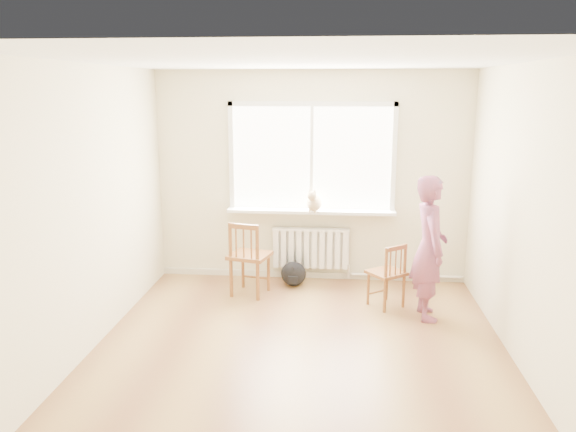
% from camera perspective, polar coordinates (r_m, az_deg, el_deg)
% --- Properties ---
extents(floor, '(4.50, 4.50, 0.00)m').
position_cam_1_polar(floor, '(5.48, 1.08, -13.95)').
color(floor, '#9D7440').
rests_on(floor, ground).
extents(ceiling, '(4.50, 4.50, 0.00)m').
position_cam_1_polar(ceiling, '(4.89, 1.22, 15.53)').
color(ceiling, white).
rests_on(ceiling, back_wall).
extents(back_wall, '(4.00, 0.01, 2.70)m').
position_cam_1_polar(back_wall, '(7.22, 2.42, 3.93)').
color(back_wall, beige).
rests_on(back_wall, ground).
extents(window, '(2.12, 0.05, 1.42)m').
position_cam_1_polar(window, '(7.16, 2.43, 6.37)').
color(window, white).
rests_on(window, back_wall).
extents(windowsill, '(2.15, 0.22, 0.04)m').
position_cam_1_polar(windowsill, '(7.19, 2.35, 0.49)').
color(windowsill, white).
rests_on(windowsill, back_wall).
extents(radiator, '(1.00, 0.12, 0.55)m').
position_cam_1_polar(radiator, '(7.33, 2.32, -3.23)').
color(radiator, white).
rests_on(radiator, back_wall).
extents(heating_pipe, '(1.40, 0.04, 0.04)m').
position_cam_1_polar(heating_pipe, '(7.52, 11.92, -5.96)').
color(heating_pipe, silver).
rests_on(heating_pipe, back_wall).
extents(baseboard, '(4.00, 0.03, 0.08)m').
position_cam_1_polar(baseboard, '(7.53, 2.32, -5.99)').
color(baseboard, beige).
rests_on(baseboard, ground).
extents(chair_left, '(0.55, 0.53, 0.92)m').
position_cam_1_polar(chair_left, '(6.80, -4.07, -4.32)').
color(chair_left, brown).
rests_on(chair_left, floor).
extents(chair_right, '(0.51, 0.51, 0.76)m').
position_cam_1_polar(chair_right, '(6.55, 10.21, -5.95)').
color(chair_right, brown).
rests_on(chair_right, floor).
extents(person, '(0.43, 0.61, 1.58)m').
position_cam_1_polar(person, '(6.25, 14.17, -3.15)').
color(person, '#C3414C').
rests_on(person, floor).
extents(cat, '(0.24, 0.46, 0.31)m').
position_cam_1_polar(cat, '(7.08, 2.66, 1.47)').
color(cat, beige).
rests_on(cat, windowsill).
extents(backpack, '(0.39, 0.35, 0.32)m').
position_cam_1_polar(backpack, '(7.19, 0.57, -5.88)').
color(backpack, black).
rests_on(backpack, floor).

